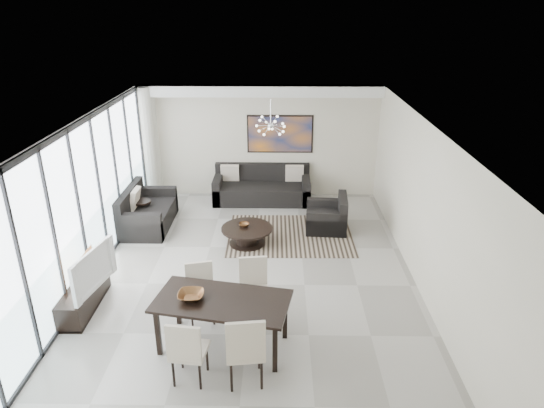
{
  "coord_description": "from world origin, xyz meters",
  "views": [
    {
      "loc": [
        0.49,
        -7.57,
        4.77
      ],
      "look_at": [
        0.35,
        0.83,
        1.25
      ],
      "focal_mm": 32.0,
      "sensor_mm": 36.0,
      "label": 1
    }
  ],
  "objects_px": {
    "television": "(87,269)",
    "coffee_table": "(247,235)",
    "tv_console": "(84,296)",
    "dining_table": "(222,305)",
    "sofa_main": "(262,189)"
  },
  "relations": [
    {
      "from": "sofa_main",
      "to": "television",
      "type": "distance_m",
      "value": 5.59
    },
    {
      "from": "television",
      "to": "dining_table",
      "type": "bearing_deg",
      "value": -99.5
    },
    {
      "from": "tv_console",
      "to": "dining_table",
      "type": "height_order",
      "value": "dining_table"
    },
    {
      "from": "television",
      "to": "sofa_main",
      "type": "bearing_deg",
      "value": -16.84
    },
    {
      "from": "television",
      "to": "tv_console",
      "type": "bearing_deg",
      "value": 83.01
    },
    {
      "from": "coffee_table",
      "to": "tv_console",
      "type": "relative_size",
      "value": 0.77
    },
    {
      "from": "sofa_main",
      "to": "television",
      "type": "relative_size",
      "value": 2.05
    },
    {
      "from": "coffee_table",
      "to": "tv_console",
      "type": "bearing_deg",
      "value": -137.32
    },
    {
      "from": "dining_table",
      "to": "tv_console",
      "type": "bearing_deg",
      "value": 159.12
    },
    {
      "from": "tv_console",
      "to": "coffee_table",
      "type": "bearing_deg",
      "value": 42.68
    },
    {
      "from": "coffee_table",
      "to": "television",
      "type": "height_order",
      "value": "television"
    },
    {
      "from": "sofa_main",
      "to": "tv_console",
      "type": "relative_size",
      "value": 1.73
    },
    {
      "from": "sofa_main",
      "to": "television",
      "type": "xyz_separation_m",
      "value": [
        -2.64,
        -4.9,
        0.49
      ]
    },
    {
      "from": "sofa_main",
      "to": "tv_console",
      "type": "distance_m",
      "value": 5.6
    },
    {
      "from": "television",
      "to": "coffee_table",
      "type": "bearing_deg",
      "value": -33.3
    }
  ]
}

